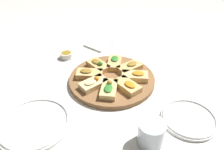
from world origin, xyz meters
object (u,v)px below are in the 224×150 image
plate_left (189,118)px  dipping_bowl (67,55)px  plate_right (34,123)px  napkin_stack (98,45)px  serving_board (112,79)px  water_glass (151,133)px

plate_left → dipping_bowl: dipping_bowl is taller
plate_right → dipping_bowl: dipping_bowl is taller
napkin_stack → dipping_bowl: bearing=59.5°
serving_board → plate_right: 0.37m
plate_left → dipping_bowl: bearing=-20.8°
plate_right → napkin_stack: bearing=-88.2°
serving_board → water_glass: size_ratio=4.42×
napkin_stack → dipping_bowl: 0.20m
serving_board → plate_left: (-0.33, 0.12, -0.00)m
water_glass → plate_left: bearing=-128.1°
water_glass → dipping_bowl: size_ratio=1.30×
water_glass → dipping_bowl: 0.63m
water_glass → napkin_stack: size_ratio=0.66×
plate_right → napkin_stack: size_ratio=1.98×
water_glass → napkin_stack: (0.41, -0.55, -0.04)m
plate_right → napkin_stack: 0.61m
napkin_stack → plate_left: bearing=141.7°
napkin_stack → dipping_bowl: dipping_bowl is taller
serving_board → plate_right: (0.17, 0.33, -0.00)m
napkin_stack → serving_board: bearing=123.0°
serving_board → napkin_stack: bearing=-57.0°
dipping_bowl → plate_left: bearing=159.2°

